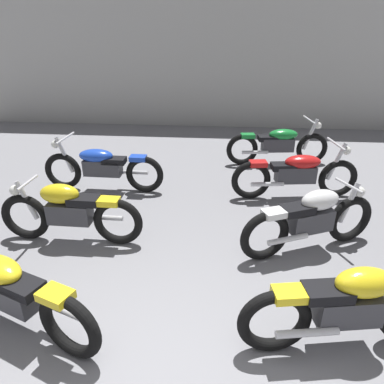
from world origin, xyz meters
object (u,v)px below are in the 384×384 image
at_px(motorcycle_left_row_1, 69,211).
at_px(motorcycle_right_row_1, 311,219).
at_px(motorcycle_left_row_0, 7,289).
at_px(motorcycle_right_row_0, 349,306).
at_px(motorcycle_left_row_2, 102,167).
at_px(motorcycle_right_row_3, 278,144).
at_px(motorcycle_right_row_2, 296,173).

height_order(motorcycle_left_row_1, motorcycle_right_row_1, same).
height_order(motorcycle_left_row_0, motorcycle_right_row_0, motorcycle_left_row_0).
distance_m(motorcycle_left_row_2, motorcycle_right_row_0, 4.55).
xyz_separation_m(motorcycle_left_row_1, motorcycle_right_row_3, (3.19, 3.31, -0.01)).
bearing_deg(motorcycle_right_row_1, motorcycle_right_row_3, 89.80).
relative_size(motorcycle_left_row_0, motorcycle_right_row_3, 0.95).
bearing_deg(motorcycle_left_row_1, motorcycle_right_row_1, 1.36).
xyz_separation_m(motorcycle_left_row_0, motorcycle_left_row_1, (-0.03, 1.53, 0.01)).
bearing_deg(motorcycle_left_row_2, motorcycle_right_row_2, -0.18).
xyz_separation_m(motorcycle_left_row_1, motorcycle_right_row_1, (3.18, 0.08, 0.00)).
height_order(motorcycle_left_row_2, motorcycle_right_row_3, same).
bearing_deg(motorcycle_left_row_1, motorcycle_left_row_0, -88.82).
relative_size(motorcycle_right_row_0, motorcycle_right_row_3, 0.90).
bearing_deg(motorcycle_right_row_3, motorcycle_right_row_0, -90.22).
height_order(motorcycle_left_row_1, motorcycle_right_row_3, motorcycle_right_row_3).
distance_m(motorcycle_left_row_1, motorcycle_right_row_0, 3.50).
bearing_deg(motorcycle_right_row_2, motorcycle_right_row_0, -91.84).
xyz_separation_m(motorcycle_left_row_0, motorcycle_right_row_2, (3.24, 3.20, 0.00)).
distance_m(motorcycle_right_row_1, motorcycle_right_row_3, 3.23).
xyz_separation_m(motorcycle_left_row_2, motorcycle_right_row_2, (3.37, -0.01, 0.00)).
bearing_deg(motorcycle_right_row_0, motorcycle_right_row_3, 89.78).
height_order(motorcycle_left_row_2, motorcycle_right_row_1, motorcycle_left_row_2).
relative_size(motorcycle_right_row_1, motorcycle_right_row_3, 0.85).
bearing_deg(motorcycle_left_row_2, motorcycle_left_row_0, -87.66).
height_order(motorcycle_left_row_0, motorcycle_left_row_1, motorcycle_left_row_0).
relative_size(motorcycle_left_row_2, motorcycle_right_row_2, 1.00).
bearing_deg(motorcycle_right_row_0, motorcycle_left_row_0, -179.18).
xyz_separation_m(motorcycle_right_row_0, motorcycle_right_row_1, (0.01, 1.56, 0.00)).
bearing_deg(motorcycle_right_row_0, motorcycle_left_row_2, 135.93).
relative_size(motorcycle_left_row_0, motorcycle_right_row_0, 1.05).
bearing_deg(motorcycle_left_row_0, motorcycle_right_row_0, 0.82).
relative_size(motorcycle_left_row_2, motorcycle_right_row_0, 1.11).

